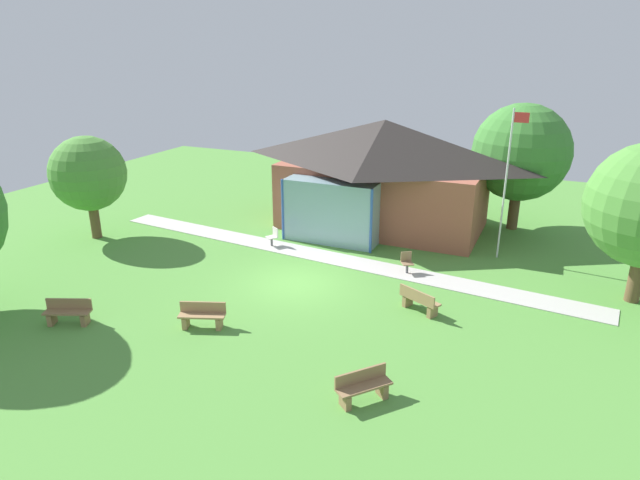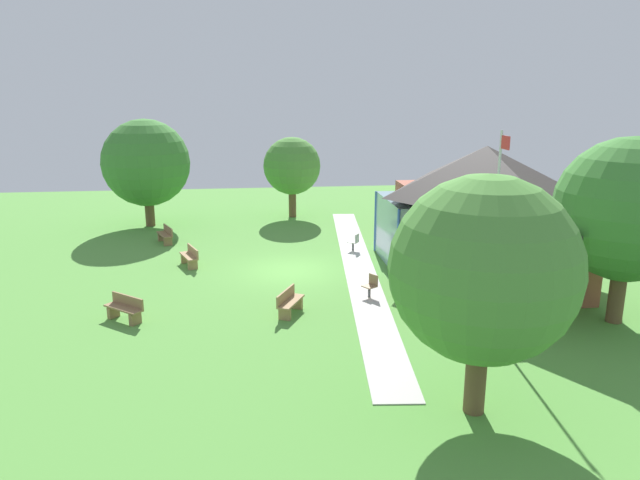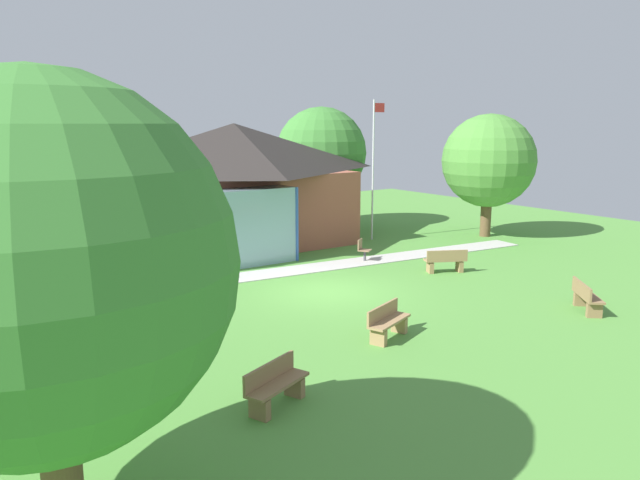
% 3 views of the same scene
% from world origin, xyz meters
% --- Properties ---
extents(ground_plane, '(44.00, 44.00, 0.00)m').
position_xyz_m(ground_plane, '(0.00, 0.00, 0.00)').
color(ground_plane, '#54933D').
extents(pavilion, '(10.54, 6.87, 5.27)m').
position_xyz_m(pavilion, '(0.75, 7.82, 2.74)').
color(pavilion, '#A35642').
rests_on(pavilion, ground_plane).
extents(footpath, '(22.50, 3.44, 0.03)m').
position_xyz_m(footpath, '(0.00, 2.94, 0.01)').
color(footpath, '#BCB7B2').
rests_on(footpath, ground_plane).
extents(flagpole, '(0.64, 0.08, 6.29)m').
position_xyz_m(flagpole, '(6.73, 5.94, 3.44)').
color(flagpole, silver).
rests_on(flagpole, ground_plane).
extents(bench_front_left, '(1.55, 0.99, 0.84)m').
position_xyz_m(bench_front_left, '(-5.39, -5.92, 0.40)').
color(bench_front_left, olive).
rests_on(bench_front_left, ground_plane).
extents(bench_front_center, '(1.56, 0.95, 0.84)m').
position_xyz_m(bench_front_center, '(-1.23, -4.32, 0.40)').
color(bench_front_center, '#9E7A51').
rests_on(bench_front_center, ground_plane).
extents(bench_mid_right, '(1.54, 1.05, 0.84)m').
position_xyz_m(bench_mid_right, '(4.90, -0.39, 0.40)').
color(bench_mid_right, '#9E7A51').
rests_on(bench_mid_right, ground_plane).
extents(bench_front_right, '(1.30, 1.43, 0.84)m').
position_xyz_m(bench_front_right, '(4.84, -5.86, 0.40)').
color(bench_front_right, olive).
rests_on(bench_front_right, ground_plane).
extents(patio_chair_lawn_spare, '(0.61, 0.61, 0.86)m').
position_xyz_m(patio_chair_lawn_spare, '(3.60, 2.70, 0.42)').
color(patio_chair_lawn_spare, '#8C6B4C').
rests_on(patio_chair_lawn_spare, ground_plane).
extents(patio_chair_west, '(0.61, 0.61, 0.86)m').
position_xyz_m(patio_chair_west, '(-2.76, 3.21, 0.42)').
color(patio_chair_west, beige).
rests_on(patio_chair_west, ground_plane).
extents(tree_west_hedge, '(3.41, 3.41, 4.79)m').
position_xyz_m(tree_west_hedge, '(-10.94, 0.85, 3.06)').
color(tree_west_hedge, brown).
rests_on(tree_west_hedge, ground_plane).
extents(tree_lawn_corner, '(4.79, 4.79, 5.96)m').
position_xyz_m(tree_lawn_corner, '(-9.44, -7.32, 3.55)').
color(tree_lawn_corner, brown).
rests_on(tree_lawn_corner, ground_plane).
extents(tree_behind_pavilion_right, '(4.59, 4.59, 6.09)m').
position_xyz_m(tree_behind_pavilion_right, '(6.85, 10.25, 3.78)').
color(tree_behind_pavilion_right, brown).
rests_on(tree_behind_pavilion_right, ground_plane).
extents(tree_east_hedge, '(4.30, 4.30, 5.71)m').
position_xyz_m(tree_east_hedge, '(11.66, 3.56, 3.54)').
color(tree_east_hedge, brown).
rests_on(tree_east_hedge, ground_plane).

